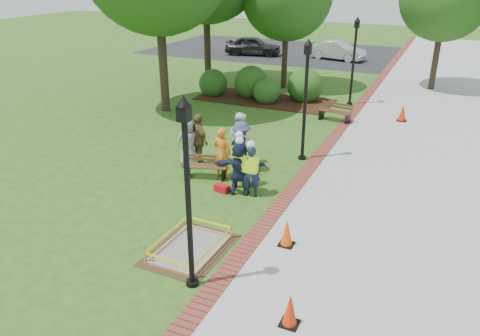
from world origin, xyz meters
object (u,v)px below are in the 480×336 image
at_px(wet_concrete_pad, 190,242).
at_px(cone_front, 290,311).
at_px(hivis_worker_b, 251,169).
at_px(lamp_near, 187,182).
at_px(hivis_worker_c, 239,159).
at_px(hivis_worker_a, 240,166).
at_px(bench_near, 206,171).

distance_m(wet_concrete_pad, cone_front, 3.40).
distance_m(wet_concrete_pad, hivis_worker_b, 3.42).
relative_size(lamp_near, hivis_worker_c, 2.34).
distance_m(lamp_near, hivis_worker_a, 4.85).
bearing_deg(hivis_worker_c, lamp_near, -77.13).
xyz_separation_m(hivis_worker_a, hivis_worker_c, (-0.24, 0.51, -0.01)).
height_order(bench_near, cone_front, bench_near).
distance_m(bench_near, hivis_worker_a, 1.75).
relative_size(bench_near, hivis_worker_a, 0.78).
bearing_deg(lamp_near, cone_front, -7.78).
relative_size(bench_near, hivis_worker_b, 0.81).
bearing_deg(hivis_worker_b, hivis_worker_c, 140.33).
distance_m(wet_concrete_pad, bench_near, 4.29).
relative_size(cone_front, hivis_worker_a, 0.39).
xyz_separation_m(bench_near, cone_front, (4.74, -5.43, 0.11)).
bearing_deg(hivis_worker_b, lamp_near, -83.14).
bearing_deg(hivis_worker_a, bench_near, 158.06).
bearing_deg(lamp_near, hivis_worker_b, 96.86).
xyz_separation_m(cone_front, hivis_worker_c, (-3.49, 5.34, 0.56)).
bearing_deg(wet_concrete_pad, hivis_worker_c, 96.30).
bearing_deg(hivis_worker_a, cone_front, -56.06).
bearing_deg(lamp_near, hivis_worker_c, 102.87).
height_order(cone_front, hivis_worker_b, hivis_worker_b).
bearing_deg(cone_front, hivis_worker_a, 123.94).
xyz_separation_m(lamp_near, hivis_worker_c, (-1.15, 5.02, -1.57)).
height_order(lamp_near, hivis_worker_b, lamp_near).
xyz_separation_m(hivis_worker_b, hivis_worker_c, (-0.60, 0.50, 0.02)).
xyz_separation_m(wet_concrete_pad, hivis_worker_b, (0.18, 3.36, 0.65)).
xyz_separation_m(wet_concrete_pad, cone_front, (3.06, -1.48, 0.11)).
bearing_deg(cone_front, hivis_worker_c, 123.18).
height_order(hivis_worker_a, hivis_worker_c, hivis_worker_a).
relative_size(wet_concrete_pad, lamp_near, 0.55).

